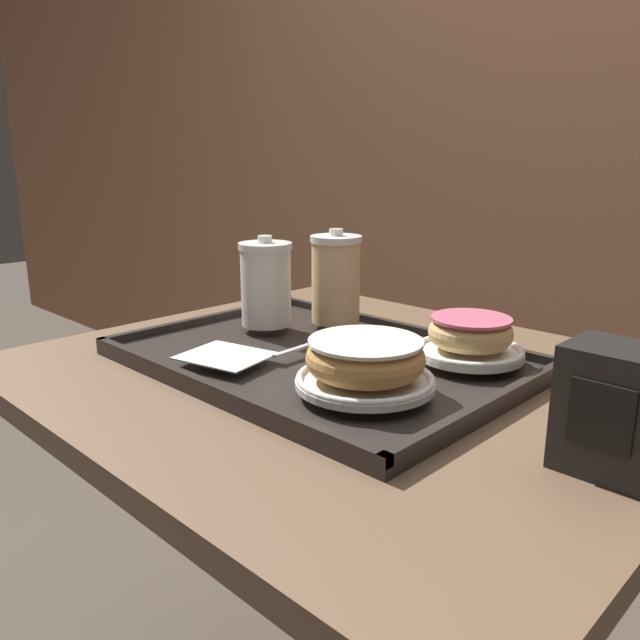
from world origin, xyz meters
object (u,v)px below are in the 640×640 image
coffee_cup_rear (336,279)px  napkin_dispenser (616,410)px  donut_chocolate_glazed (365,357)px  donut_plain (471,332)px  coffee_cup_front (266,284)px  spoon (331,336)px

coffee_cup_rear → napkin_dispenser: coffee_cup_rear is taller
donut_chocolate_glazed → donut_plain: donut_chocolate_glazed is taller
coffee_cup_front → napkin_dispenser: 0.55m
coffee_cup_front → donut_chocolate_glazed: 0.31m
donut_plain → spoon: (-0.19, -0.07, -0.03)m
spoon → napkin_dispenser: bearing=-102.5°
coffee_cup_front → coffee_cup_rear: 0.11m
donut_chocolate_glazed → napkin_dispenser: 0.26m
coffee_cup_rear → donut_chocolate_glazed: 0.29m
coffee_cup_rear → napkin_dispenser: bearing=-17.4°
coffee_cup_rear → donut_chocolate_glazed: bearing=-40.5°
donut_plain → spoon: donut_plain is taller
coffee_cup_front → napkin_dispenser: (0.55, -0.06, -0.03)m
donut_plain → coffee_cup_front: bearing=-165.9°
coffee_cup_front → donut_chocolate_glazed: coffee_cup_front is taller
donut_plain → donut_chocolate_glazed: bearing=-98.6°
spoon → coffee_cup_front: bearing=91.9°
coffee_cup_front → coffee_cup_rear: bearing=53.9°
donut_chocolate_glazed → spoon: (-0.16, 0.11, -0.03)m
donut_chocolate_glazed → spoon: size_ratio=0.87×
donut_chocolate_glazed → coffee_cup_front: bearing=160.6°
coffee_cup_front → napkin_dispenser: coffee_cup_front is taller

